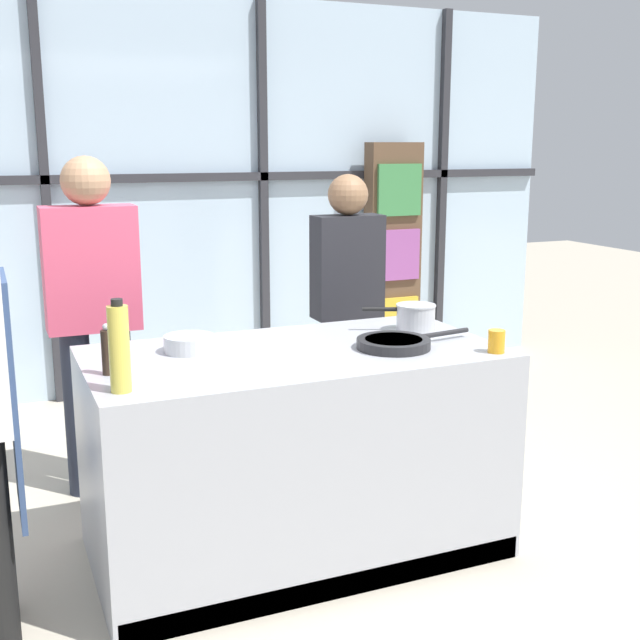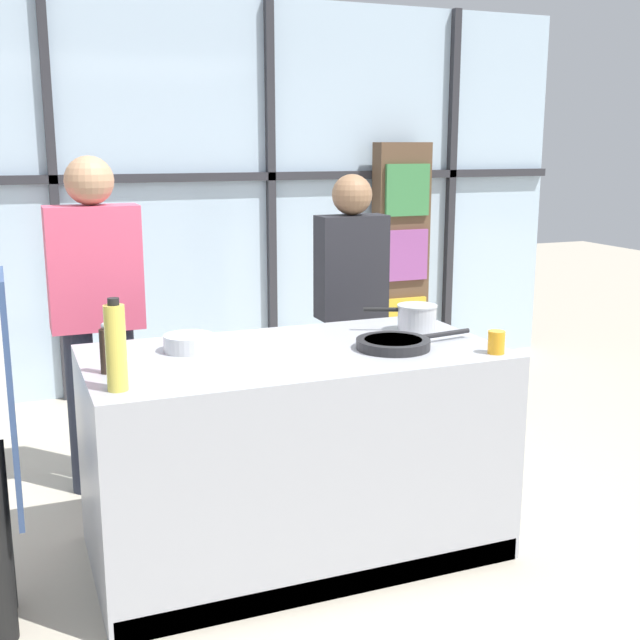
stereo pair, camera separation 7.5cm
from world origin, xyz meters
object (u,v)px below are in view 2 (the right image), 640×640
Objects in this scene: frying_pan at (394,343)px; white_plate at (196,339)px; spectator_center_left at (351,296)px; juice_glass_near at (496,342)px; saucepan at (416,317)px; pepper_grinder at (106,350)px; oil_bottle at (116,347)px; spectator_far_left at (97,306)px; mixing_bowl at (189,342)px.

frying_pan reaches higher than white_plate.
juice_glass_near is at bearing 93.11° from spectator_center_left.
saucepan is 1.65× the size of pepper_grinder.
oil_bottle is 1.55m from juice_glass_near.
spectator_center_left reaches higher than pepper_grinder.
spectator_far_left is at bearing 137.76° from juice_glass_near.
saucepan is at bearing 16.50° from oil_bottle.
juice_glass_near is (1.19, -0.51, 0.01)m from mixing_bowl.
white_plate is 0.19m from mixing_bowl.
oil_bottle reaches higher than juice_glass_near.
oil_bottle reaches higher than frying_pan.
frying_pan is at bearing -133.90° from saucepan.
spectator_center_left is 7.15× the size of white_plate.
white_plate is 0.60m from pepper_grinder.
white_plate is at bearing 168.07° from saucepan.
pepper_grinder is (-0.08, -1.04, 0.03)m from spectator_far_left.
saucepan reaches higher than mixing_bowl.
white_plate is at bearing 68.10° from mixing_bowl.
oil_bottle is (-0.07, -1.28, 0.10)m from spectator_far_left.
spectator_far_left is 1.40m from spectator_center_left.
oil_bottle is at bearing -128.08° from mixing_bowl.
spectator_center_left is 1.39m from mixing_bowl.
oil_bottle is at bearing -171.69° from frying_pan.
oil_bottle is at bearing -124.07° from white_plate.
spectator_far_left is 5.23× the size of saucepan.
spectator_far_left is 8.61× the size of pepper_grinder.
spectator_center_left is at bearing 40.95° from oil_bottle.
spectator_far_left is at bearing 135.27° from frying_pan.
juice_glass_near is (1.56, -0.30, -0.04)m from pepper_grinder.
white_plate is at bearing 148.75° from frying_pan.
frying_pan is 2.54× the size of white_plate.
mixing_bowl is at bearing 156.58° from juice_glass_near.
saucepan is 1.49m from oil_bottle.
juice_glass_near is (0.36, -0.23, 0.03)m from frying_pan.
spectator_center_left is 1.81m from pepper_grinder.
pepper_grinder is at bearing 35.06° from spectator_center_left.
frying_pan is 5.92× the size of juice_glass_near.
spectator_center_left reaches higher than frying_pan.
frying_pan is at bearing 135.27° from spectator_far_left.
spectator_center_left reaches higher than oil_bottle.
pepper_grinder is at bearing -137.92° from white_plate.
oil_bottle is at bearing -163.50° from saucepan.
mixing_bowl is 1.06× the size of pepper_grinder.
white_plate is 2.33× the size of juice_glass_near.
pepper_grinder is at bearing -149.30° from mixing_bowl.
saucepan is (1.36, -0.86, 0.01)m from spectator_far_left.
juice_glass_near is (1.47, -1.34, -0.01)m from spectator_far_left.
spectator_far_left is 17.79× the size of juice_glass_near.
mixing_bowl is 0.59m from oil_bottle.
oil_bottle is 3.47× the size of juice_glass_near.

